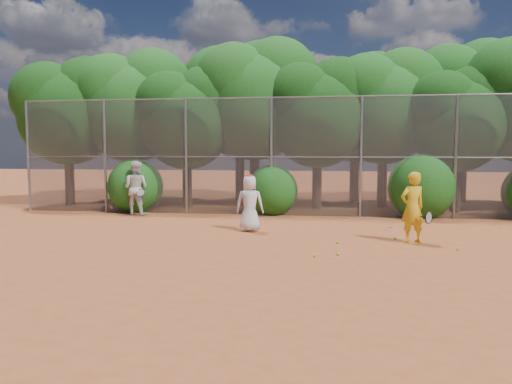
# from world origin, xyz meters

# --- Properties ---
(ground) EXTENTS (80.00, 80.00, 0.00)m
(ground) POSITION_xyz_m (0.00, 0.00, 0.00)
(ground) COLOR #A64D25
(ground) RESTS_ON ground
(fence_back) EXTENTS (20.05, 0.09, 4.03)m
(fence_back) POSITION_xyz_m (-0.12, 6.00, 2.05)
(fence_back) COLOR gray
(fence_back) RESTS_ON ground
(tree_0) EXTENTS (4.38, 3.81, 6.00)m
(tree_0) POSITION_xyz_m (-9.44, 8.04, 3.93)
(tree_0) COLOR black
(tree_0) RESTS_ON ground
(tree_1) EXTENTS (4.64, 4.03, 6.35)m
(tree_1) POSITION_xyz_m (-6.94, 8.54, 4.16)
(tree_1) COLOR black
(tree_1) RESTS_ON ground
(tree_2) EXTENTS (3.99, 3.47, 5.47)m
(tree_2) POSITION_xyz_m (-4.45, 7.83, 3.58)
(tree_2) COLOR black
(tree_2) RESTS_ON ground
(tree_3) EXTENTS (4.89, 4.26, 6.70)m
(tree_3) POSITION_xyz_m (-1.94, 8.84, 4.40)
(tree_3) COLOR black
(tree_3) RESTS_ON ground
(tree_4) EXTENTS (4.19, 3.64, 5.73)m
(tree_4) POSITION_xyz_m (0.55, 8.24, 3.76)
(tree_4) COLOR black
(tree_4) RESTS_ON ground
(tree_5) EXTENTS (4.51, 3.92, 6.17)m
(tree_5) POSITION_xyz_m (3.06, 9.04, 4.05)
(tree_5) COLOR black
(tree_5) RESTS_ON ground
(tree_6) EXTENTS (3.86, 3.36, 5.29)m
(tree_6) POSITION_xyz_m (5.55, 8.03, 3.47)
(tree_6) COLOR black
(tree_6) RESTS_ON ground
(tree_9) EXTENTS (4.83, 4.20, 6.62)m
(tree_9) POSITION_xyz_m (-7.94, 10.84, 4.34)
(tree_9) COLOR black
(tree_9) RESTS_ON ground
(tree_10) EXTENTS (5.15, 4.48, 7.06)m
(tree_10) POSITION_xyz_m (-2.93, 11.05, 4.63)
(tree_10) COLOR black
(tree_10) RESTS_ON ground
(tree_11) EXTENTS (4.64, 4.03, 6.35)m
(tree_11) POSITION_xyz_m (2.06, 10.64, 4.16)
(tree_11) COLOR black
(tree_11) RESTS_ON ground
(tree_12) EXTENTS (5.02, 4.37, 6.88)m
(tree_12) POSITION_xyz_m (6.56, 11.24, 4.51)
(tree_12) COLOR black
(tree_12) RESTS_ON ground
(bush_0) EXTENTS (2.00, 2.00, 2.00)m
(bush_0) POSITION_xyz_m (-6.00, 6.30, 1.00)
(bush_0) COLOR #144E13
(bush_0) RESTS_ON ground
(bush_1) EXTENTS (1.80, 1.80, 1.80)m
(bush_1) POSITION_xyz_m (-1.00, 6.30, 0.90)
(bush_1) COLOR #144E13
(bush_1) RESTS_ON ground
(bush_2) EXTENTS (2.20, 2.20, 2.20)m
(bush_2) POSITION_xyz_m (4.00, 6.30, 1.10)
(bush_2) COLOR #144E13
(bush_2) RESTS_ON ground
(player_yellow) EXTENTS (0.83, 0.64, 1.73)m
(player_yellow) POSITION_xyz_m (2.98, 1.50, 0.86)
(player_yellow) COLOR yellow
(player_yellow) RESTS_ON ground
(player_teen) EXTENTS (0.77, 0.51, 1.58)m
(player_teen) POSITION_xyz_m (-1.18, 2.56, 0.79)
(player_teen) COLOR white
(player_teen) RESTS_ON ground
(player_white) EXTENTS (0.97, 0.80, 1.86)m
(player_white) POSITION_xyz_m (-5.63, 5.40, 0.93)
(player_white) COLOR silver
(player_white) RESTS_ON ground
(ball_0) EXTENTS (0.07, 0.07, 0.07)m
(ball_0) POSITION_xyz_m (1.20, 1.06, 0.03)
(ball_0) COLOR #B2D025
(ball_0) RESTS_ON ground
(ball_1) EXTENTS (0.07, 0.07, 0.07)m
(ball_1) POSITION_xyz_m (2.64, 1.85, 0.03)
(ball_1) COLOR #B2D025
(ball_1) RESTS_ON ground
(ball_2) EXTENTS (0.07, 0.07, 0.07)m
(ball_2) POSITION_xyz_m (0.69, -0.52, 0.03)
(ball_2) COLOR #B2D025
(ball_2) RESTS_ON ground
(ball_3) EXTENTS (0.07, 0.07, 0.07)m
(ball_3) POSITION_xyz_m (3.85, 0.67, 0.03)
(ball_3) COLOR #B2D025
(ball_3) RESTS_ON ground
(ball_4) EXTENTS (0.07, 0.07, 0.07)m
(ball_4) POSITION_xyz_m (1.18, -0.25, 0.03)
(ball_4) COLOR #B2D025
(ball_4) RESTS_ON ground
(ball_5) EXTENTS (0.07, 0.07, 0.07)m
(ball_5) POSITION_xyz_m (2.73, 3.68, 0.03)
(ball_5) COLOR #B2D025
(ball_5) RESTS_ON ground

